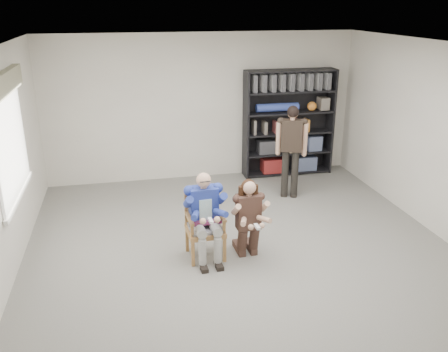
{
  "coord_description": "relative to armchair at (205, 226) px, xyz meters",
  "views": [
    {
      "loc": [
        -1.51,
        -5.4,
        3.32
      ],
      "look_at": [
        -0.2,
        0.6,
        1.05
      ],
      "focal_mm": 38.0,
      "sensor_mm": 36.0,
      "label": 1
    }
  ],
  "objects": [
    {
      "name": "room_shell",
      "position": [
        0.53,
        -0.3,
        0.93
      ],
      "size": [
        6.0,
        7.0,
        2.8
      ],
      "primitive_type": null,
      "color": "white",
      "rests_on": "ground"
    },
    {
      "name": "kneeling_woman",
      "position": [
        0.58,
        -0.12,
        0.09
      ],
      "size": [
        0.5,
        0.77,
        1.12
      ],
      "primitive_type": null,
      "rotation": [
        0.0,
        0.0,
        0.05
      ],
      "color": "#38281E",
      "rests_on": "floor"
    },
    {
      "name": "window_left",
      "position": [
        -2.42,
        0.7,
        1.16
      ],
      "size": [
        0.16,
        2.0,
        1.75
      ],
      "primitive_type": null,
      "color": "white",
      "rests_on": "room_shell"
    },
    {
      "name": "standing_man",
      "position": [
        1.85,
        1.79,
        0.36
      ],
      "size": [
        0.58,
        0.45,
        1.67
      ],
      "primitive_type": null,
      "rotation": [
        0.0,
        0.0,
        -0.37
      ],
      "color": "black",
      "rests_on": "floor"
    },
    {
      "name": "floor",
      "position": [
        0.53,
        -0.3,
        -0.47
      ],
      "size": [
        6.0,
        7.0,
        0.01
      ],
      "primitive_type": "cube",
      "color": "slate",
      "rests_on": "ground"
    },
    {
      "name": "seated_man",
      "position": [
        0.0,
        0.0,
        0.14
      ],
      "size": [
        0.56,
        0.76,
        1.22
      ],
      "primitive_type": null,
      "rotation": [
        0.0,
        0.0,
        0.05
      ],
      "color": "navy",
      "rests_on": "floor"
    },
    {
      "name": "bookshelf",
      "position": [
        2.23,
        2.98,
        0.58
      ],
      "size": [
        1.8,
        0.38,
        2.1
      ],
      "primitive_type": null,
      "color": "black",
      "rests_on": "floor"
    },
    {
      "name": "armchair",
      "position": [
        0.0,
        0.0,
        0.0
      ],
      "size": [
        0.57,
        0.55,
        0.94
      ],
      "primitive_type": null,
      "rotation": [
        0.0,
        0.0,
        0.05
      ],
      "color": "#975D40",
      "rests_on": "floor"
    }
  ]
}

